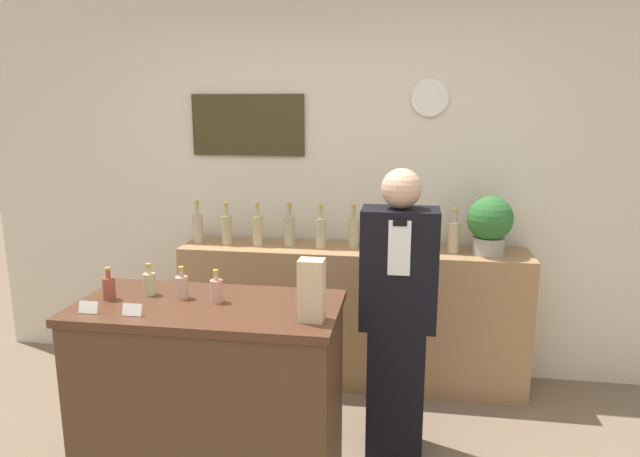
# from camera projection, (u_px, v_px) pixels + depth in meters

# --- Properties ---
(back_wall) EXTENTS (5.20, 0.09, 2.70)m
(back_wall) POSITION_uv_depth(u_px,v_px,m) (331.00, 184.00, 4.02)
(back_wall) COLOR beige
(back_wall) RESTS_ON ground_plane
(back_shelf) EXTENTS (2.33, 0.40, 0.95)m
(back_shelf) POSITION_uv_depth(u_px,v_px,m) (352.00, 316.00, 3.93)
(back_shelf) COLOR #9E754C
(back_shelf) RESTS_ON ground_plane
(display_counter) EXTENTS (1.27, 0.62, 0.97)m
(display_counter) POSITION_uv_depth(u_px,v_px,m) (211.00, 397.00, 2.82)
(display_counter) COLOR #4C331E
(display_counter) RESTS_ON ground_plane
(shopkeeper) EXTENTS (0.40, 0.25, 1.58)m
(shopkeeper) POSITION_uv_depth(u_px,v_px,m) (397.00, 316.00, 3.05)
(shopkeeper) COLOR black
(shopkeeper) RESTS_ON ground_plane
(potted_plant) EXTENTS (0.29, 0.29, 0.38)m
(potted_plant) POSITION_uv_depth(u_px,v_px,m) (490.00, 223.00, 3.63)
(potted_plant) COLOR #9E998E
(potted_plant) RESTS_ON back_shelf
(paper_bag) EXTENTS (0.11, 0.09, 0.28)m
(paper_bag) POSITION_uv_depth(u_px,v_px,m) (312.00, 290.00, 2.48)
(paper_bag) COLOR tan
(paper_bag) RESTS_ON display_counter
(price_card_left) EXTENTS (0.09, 0.02, 0.06)m
(price_card_left) POSITION_uv_depth(u_px,v_px,m) (88.00, 307.00, 2.59)
(price_card_left) COLOR white
(price_card_left) RESTS_ON display_counter
(price_card_right) EXTENTS (0.09, 0.02, 0.06)m
(price_card_right) POSITION_uv_depth(u_px,v_px,m) (132.00, 310.00, 2.55)
(price_card_right) COLOR white
(price_card_right) RESTS_ON display_counter
(counter_bottle_0) EXTENTS (0.06, 0.06, 0.16)m
(counter_bottle_0) POSITION_uv_depth(u_px,v_px,m) (109.00, 287.00, 2.77)
(counter_bottle_0) COLOR brown
(counter_bottle_0) RESTS_ON display_counter
(counter_bottle_1) EXTENTS (0.06, 0.06, 0.16)m
(counter_bottle_1) POSITION_uv_depth(u_px,v_px,m) (149.00, 283.00, 2.83)
(counter_bottle_1) COLOR tan
(counter_bottle_1) RESTS_ON display_counter
(counter_bottle_2) EXTENTS (0.06, 0.06, 0.16)m
(counter_bottle_2) POSITION_uv_depth(u_px,v_px,m) (182.00, 286.00, 2.78)
(counter_bottle_2) COLOR tan
(counter_bottle_2) RESTS_ON display_counter
(counter_bottle_3) EXTENTS (0.06, 0.06, 0.16)m
(counter_bottle_3) POSITION_uv_depth(u_px,v_px,m) (216.00, 290.00, 2.73)
(counter_bottle_3) COLOR tan
(counter_bottle_3) RESTS_ON display_counter
(shelf_bottle_0) EXTENTS (0.07, 0.07, 0.30)m
(shelf_bottle_0) POSITION_uv_depth(u_px,v_px,m) (198.00, 227.00, 3.97)
(shelf_bottle_0) COLOR tan
(shelf_bottle_0) RESTS_ON back_shelf
(shelf_bottle_1) EXTENTS (0.07, 0.07, 0.30)m
(shelf_bottle_1) POSITION_uv_depth(u_px,v_px,m) (227.00, 229.00, 3.91)
(shelf_bottle_1) COLOR tan
(shelf_bottle_1) RESTS_ON back_shelf
(shelf_bottle_2) EXTENTS (0.07, 0.07, 0.30)m
(shelf_bottle_2) POSITION_uv_depth(u_px,v_px,m) (258.00, 230.00, 3.89)
(shelf_bottle_2) COLOR tan
(shelf_bottle_2) RESTS_ON back_shelf
(shelf_bottle_3) EXTENTS (0.07, 0.07, 0.30)m
(shelf_bottle_3) POSITION_uv_depth(u_px,v_px,m) (289.00, 230.00, 3.87)
(shelf_bottle_3) COLOR tan
(shelf_bottle_3) RESTS_ON back_shelf
(shelf_bottle_4) EXTENTS (0.07, 0.07, 0.30)m
(shelf_bottle_4) POSITION_uv_depth(u_px,v_px,m) (321.00, 232.00, 3.82)
(shelf_bottle_4) COLOR tan
(shelf_bottle_4) RESTS_ON back_shelf
(shelf_bottle_5) EXTENTS (0.07, 0.07, 0.30)m
(shelf_bottle_5) POSITION_uv_depth(u_px,v_px,m) (354.00, 232.00, 3.82)
(shelf_bottle_5) COLOR tan
(shelf_bottle_5) RESTS_ON back_shelf
(shelf_bottle_6) EXTENTS (0.07, 0.07, 0.30)m
(shelf_bottle_6) POSITION_uv_depth(u_px,v_px,m) (386.00, 234.00, 3.76)
(shelf_bottle_6) COLOR tan
(shelf_bottle_6) RESTS_ON back_shelf
(shelf_bottle_7) EXTENTS (0.07, 0.07, 0.30)m
(shelf_bottle_7) POSITION_uv_depth(u_px,v_px,m) (420.00, 235.00, 3.73)
(shelf_bottle_7) COLOR tan
(shelf_bottle_7) RESTS_ON back_shelf
(shelf_bottle_8) EXTENTS (0.07, 0.07, 0.30)m
(shelf_bottle_8) POSITION_uv_depth(u_px,v_px,m) (454.00, 236.00, 3.69)
(shelf_bottle_8) COLOR tan
(shelf_bottle_8) RESTS_ON back_shelf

